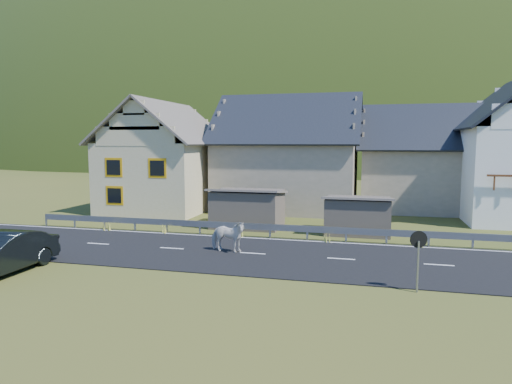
# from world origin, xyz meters

# --- Properties ---
(ground) EXTENTS (160.00, 160.00, 0.00)m
(ground) POSITION_xyz_m (0.00, 0.00, 0.00)
(ground) COLOR #364519
(ground) RESTS_ON ground
(road) EXTENTS (60.00, 7.00, 0.04)m
(road) POSITION_xyz_m (0.00, 0.00, 0.02)
(road) COLOR black
(road) RESTS_ON ground
(lane_markings) EXTENTS (60.00, 6.60, 0.01)m
(lane_markings) POSITION_xyz_m (0.00, 0.00, 0.04)
(lane_markings) COLOR silver
(lane_markings) RESTS_ON road
(guardrail) EXTENTS (28.10, 0.09, 0.75)m
(guardrail) POSITION_xyz_m (-0.00, 3.68, 0.56)
(guardrail) COLOR #93969B
(guardrail) RESTS_ON ground
(shed_left) EXTENTS (4.30, 3.30, 2.40)m
(shed_left) POSITION_xyz_m (-2.00, 6.50, 1.10)
(shed_left) COLOR brown
(shed_left) RESTS_ON ground
(shed_right) EXTENTS (3.80, 2.90, 2.20)m
(shed_right) POSITION_xyz_m (4.50, 6.00, 1.00)
(shed_right) COLOR brown
(shed_right) RESTS_ON ground
(house_cream) EXTENTS (7.80, 9.80, 8.30)m
(house_cream) POSITION_xyz_m (-10.00, 12.00, 4.36)
(house_cream) COLOR beige
(house_cream) RESTS_ON ground
(house_stone_a) EXTENTS (10.80, 9.80, 8.90)m
(house_stone_a) POSITION_xyz_m (-1.00, 15.00, 4.63)
(house_stone_a) COLOR tan
(house_stone_a) RESTS_ON ground
(house_stone_b) EXTENTS (9.80, 8.80, 8.10)m
(house_stone_b) POSITION_xyz_m (9.00, 17.00, 4.24)
(house_stone_b) COLOR tan
(house_stone_b) RESTS_ON ground
(mountain) EXTENTS (440.00, 280.00, 260.00)m
(mountain) POSITION_xyz_m (5.00, 180.00, -20.00)
(mountain) COLOR #1C330F
(mountain) RESTS_ON ground
(conifer_patch) EXTENTS (76.00, 50.00, 28.00)m
(conifer_patch) POSITION_xyz_m (-55.00, 110.00, 6.00)
(conifer_patch) COLOR black
(conifer_patch) RESTS_ON ground
(horse) EXTENTS (0.95, 1.84, 1.50)m
(horse) POSITION_xyz_m (-1.20, 0.00, 0.79)
(horse) COLOR silver
(horse) RESTS_ON road
(car) EXTENTS (1.69, 4.83, 1.59)m
(car) POSITION_xyz_m (-8.71, -5.41, 0.80)
(car) COLOR black
(car) RESTS_ON ground
(traffic_mirror) EXTENTS (0.58, 0.22, 2.12)m
(traffic_mirror) POSITION_xyz_m (6.80, -3.68, 1.56)
(traffic_mirror) COLOR #93969B
(traffic_mirror) RESTS_ON ground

